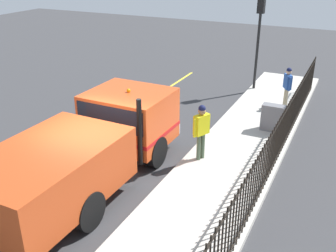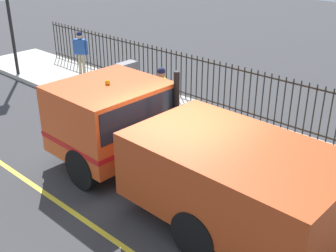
{
  "view_description": "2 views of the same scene",
  "coord_description": "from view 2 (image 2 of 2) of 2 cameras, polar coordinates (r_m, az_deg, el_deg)",
  "views": [
    {
      "loc": [
        5.72,
        -7.5,
        5.96
      ],
      "look_at": [
        1.53,
        1.1,
        1.72
      ],
      "focal_mm": 42.08,
      "sensor_mm": 36.0,
      "label": 1
    },
    {
      "loc": [
        -6.15,
        -5.2,
        5.36
      ],
      "look_at": [
        0.58,
        1.0,
        1.1
      ],
      "focal_mm": 45.78,
      "sensor_mm": 36.0,
      "label": 2
    }
  ],
  "objects": [
    {
      "name": "ground_plane",
      "position": [
        9.67,
        2.04,
        -8.71
      ],
      "size": [
        56.58,
        56.58,
        0.0
      ],
      "primitive_type": "plane",
      "color": "#38383A",
      "rests_on": "ground"
    },
    {
      "name": "sidewalk_slab",
      "position": [
        11.65,
        11.22,
        -2.51
      ],
      "size": [
        2.74,
        25.72,
        0.16
      ],
      "primitive_type": "cube",
      "color": "#B7B2A8",
      "rests_on": "ground"
    },
    {
      "name": "lane_marking",
      "position": [
        8.47,
        -7.74,
        -14.51
      ],
      "size": [
        0.12,
        23.15,
        0.01
      ],
      "primitive_type": "cube",
      "color": "yellow",
      "rests_on": "ground"
    },
    {
      "name": "work_truck",
      "position": [
        9.01,
        -0.31,
        -2.38
      ],
      "size": [
        2.53,
        6.9,
        2.42
      ],
      "rotation": [
        0.0,
        0.0,
        -0.01
      ],
      "color": "#D84C1E",
      "rests_on": "ground"
    },
    {
      "name": "worker_standing",
      "position": [
        11.91,
        -0.87,
        4.67
      ],
      "size": [
        0.4,
        0.6,
        1.75
      ],
      "rotation": [
        0.0,
        0.0,
        -1.98
      ],
      "color": "yellow",
      "rests_on": "sidewalk_slab"
    },
    {
      "name": "pedestrian_distant",
      "position": [
        16.97,
        -11.59,
        10.12
      ],
      "size": [
        0.4,
        0.55,
        1.63
      ],
      "rotation": [
        0.0,
        0.0,
        5.21
      ],
      "color": "#264C99",
      "rests_on": "sidewalk_slab"
    },
    {
      "name": "iron_fence",
      "position": [
        12.3,
        14.67,
        3.06
      ],
      "size": [
        0.04,
        21.9,
        1.54
      ],
      "color": "black",
      "rests_on": "sidewalk_slab"
    },
    {
      "name": "utility_cabinet",
      "position": [
        15.19,
        -5.37,
        6.72
      ],
      "size": [
        0.8,
        0.38,
        0.95
      ],
      "primitive_type": "cube",
      "color": "slate",
      "rests_on": "sidewalk_slab"
    }
  ]
}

